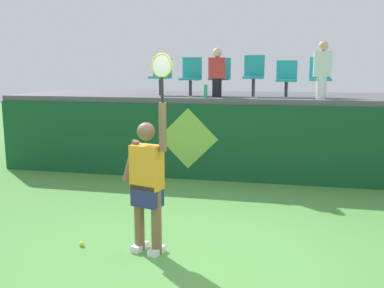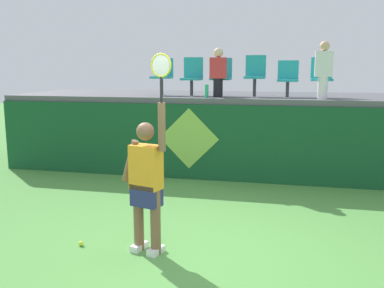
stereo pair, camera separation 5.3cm
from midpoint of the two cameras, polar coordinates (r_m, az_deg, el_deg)
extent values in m
plane|color=#519342|center=(5.51, -0.32, -14.76)|extent=(40.00, 40.00, 0.00)
cube|color=#144C28|center=(8.85, 5.06, 0.12)|extent=(10.44, 0.20, 1.58)
cube|color=#56565B|center=(10.12, 6.15, 6.20)|extent=(10.44, 2.87, 0.12)
cube|color=white|center=(5.73, -7.21, -13.39)|extent=(0.19, 0.28, 0.08)
cube|color=white|center=(5.59, -4.98, -13.96)|extent=(0.19, 0.28, 0.08)
cylinder|color=brown|center=(5.59, -7.29, -9.84)|extent=(0.13, 0.13, 0.83)
cylinder|color=brown|center=(5.45, -5.04, -10.33)|extent=(0.13, 0.13, 0.83)
cube|color=navy|center=(5.41, -6.25, -6.73)|extent=(0.41, 0.31, 0.28)
cube|color=orange|center=(5.32, -6.32, -3.08)|extent=(0.43, 0.32, 0.55)
sphere|color=brown|center=(5.24, -6.42, 1.66)|extent=(0.22, 0.22, 0.22)
cylinder|color=brown|center=(5.44, -8.41, -2.23)|extent=(0.27, 0.16, 0.55)
cylinder|color=brown|center=(5.09, -4.22, 2.26)|extent=(0.09, 0.09, 0.58)
cylinder|color=black|center=(5.05, -4.29, 7.21)|extent=(0.03, 0.03, 0.30)
torus|color=gold|center=(5.05, -4.33, 10.39)|extent=(0.28, 0.10, 0.28)
ellipsoid|color=silver|center=(5.05, -4.33, 10.39)|extent=(0.23, 0.08, 0.24)
sphere|color=#D1E533|center=(5.97, -14.73, -12.70)|extent=(0.07, 0.07, 0.07)
cylinder|color=#26B272|center=(8.97, 1.64, 7.03)|extent=(0.08, 0.08, 0.28)
cylinder|color=#38383D|center=(9.85, -4.38, 7.57)|extent=(0.07, 0.07, 0.38)
cube|color=teal|center=(9.85, -4.39, 8.82)|extent=(0.44, 0.42, 0.05)
cube|color=teal|center=(10.03, -4.09, 10.14)|extent=(0.44, 0.04, 0.40)
cylinder|color=#38383D|center=(9.68, -0.38, 7.46)|extent=(0.07, 0.07, 0.34)
cube|color=teal|center=(9.67, -0.38, 8.63)|extent=(0.44, 0.42, 0.05)
cube|color=teal|center=(9.85, -0.13, 10.13)|extent=(0.44, 0.04, 0.46)
cylinder|color=#38383D|center=(9.55, 3.50, 7.43)|extent=(0.07, 0.07, 0.35)
cube|color=teal|center=(9.54, 3.51, 8.64)|extent=(0.44, 0.42, 0.05)
cube|color=teal|center=(9.73, 3.70, 10.08)|extent=(0.44, 0.04, 0.43)
cylinder|color=#38383D|center=(9.46, 7.98, 7.43)|extent=(0.07, 0.07, 0.39)
cube|color=teal|center=(9.46, 8.02, 8.75)|extent=(0.44, 0.42, 0.05)
cube|color=teal|center=(9.64, 8.14, 10.27)|extent=(0.44, 0.04, 0.45)
cylinder|color=#38383D|center=(9.44, 12.24, 7.12)|extent=(0.07, 0.07, 0.33)
cube|color=teal|center=(9.43, 12.28, 8.26)|extent=(0.44, 0.42, 0.05)
cube|color=teal|center=(9.62, 12.34, 9.62)|extent=(0.44, 0.04, 0.40)
cylinder|color=#38383D|center=(9.46, 16.45, 7.00)|extent=(0.07, 0.07, 0.35)
cube|color=teal|center=(9.45, 16.51, 8.20)|extent=(0.44, 0.42, 0.05)
cube|color=teal|center=(9.64, 16.51, 9.69)|extent=(0.44, 0.04, 0.44)
cylinder|color=white|center=(9.06, 16.64, 7.17)|extent=(0.20, 0.20, 0.44)
cube|color=white|center=(9.05, 16.79, 10.14)|extent=(0.34, 0.20, 0.50)
sphere|color=#DBAD84|center=(9.06, 16.90, 12.34)|extent=(0.20, 0.20, 0.20)
cylinder|color=black|center=(9.21, 3.16, 7.47)|extent=(0.20, 0.20, 0.40)
cube|color=red|center=(9.20, 3.19, 10.06)|extent=(0.34, 0.20, 0.43)
sphere|color=beige|center=(9.20, 3.21, 12.03)|extent=(0.20, 0.20, 0.20)
cube|color=#144C28|center=(9.07, -0.70, -4.69)|extent=(0.90, 0.01, 0.00)
plane|color=#8CC64C|center=(8.89, -0.72, 0.72)|extent=(1.27, 0.00, 1.27)
camera|label=1|loc=(0.03, -90.24, -0.04)|focal=40.13mm
camera|label=2|loc=(0.03, 89.76, 0.04)|focal=40.13mm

